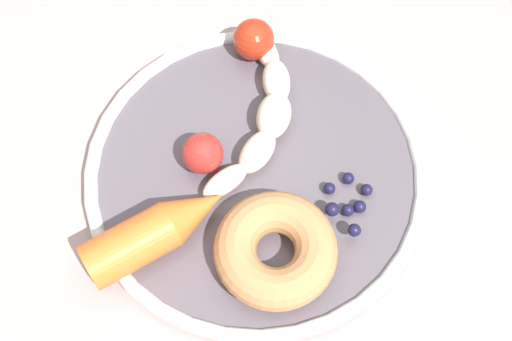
% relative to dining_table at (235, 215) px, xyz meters
% --- Properties ---
extents(dining_table, '(1.25, 0.82, 0.75)m').
position_rel_dining_table_xyz_m(dining_table, '(0.00, 0.00, 0.00)').
color(dining_table, '#A68D8B').
rests_on(dining_table, ground_plane).
extents(plate, '(0.30, 0.30, 0.02)m').
position_rel_dining_table_xyz_m(plate, '(0.02, 0.01, 0.10)').
color(plate, '#534B54').
rests_on(plate, dining_table).
extents(banana, '(0.07, 0.18, 0.03)m').
position_rel_dining_table_xyz_m(banana, '(0.01, 0.06, 0.11)').
color(banana, '#F4E0C4').
rests_on(banana, plate).
extents(carrot_orange, '(0.10, 0.12, 0.04)m').
position_rel_dining_table_xyz_m(carrot_orange, '(-0.03, -0.08, 0.12)').
color(carrot_orange, orange).
rests_on(carrot_orange, plate).
extents(donut, '(0.14, 0.14, 0.03)m').
position_rel_dining_table_xyz_m(donut, '(0.06, -0.06, 0.12)').
color(donut, '#B77D4D').
rests_on(donut, plate).
extents(blueberry_pile, '(0.04, 0.06, 0.02)m').
position_rel_dining_table_xyz_m(blueberry_pile, '(0.10, 0.01, 0.11)').
color(blueberry_pile, '#191638').
rests_on(blueberry_pile, plate).
extents(tomato_near, '(0.04, 0.04, 0.04)m').
position_rel_dining_table_xyz_m(tomato_near, '(-0.03, 0.12, 0.12)').
color(tomato_near, red).
rests_on(tomato_near, plate).
extents(tomato_mid, '(0.04, 0.04, 0.04)m').
position_rel_dining_table_xyz_m(tomato_mid, '(-0.03, 0.00, 0.12)').
color(tomato_mid, red).
rests_on(tomato_mid, plate).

